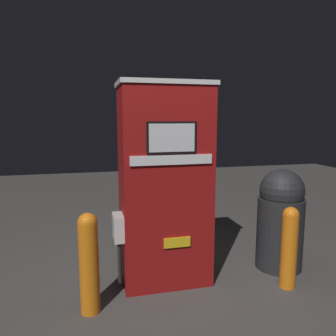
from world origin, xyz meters
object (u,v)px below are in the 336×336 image
at_px(gas_pump, 164,185).
at_px(trash_bin, 280,218).
at_px(safety_bollard_far, 289,245).
at_px(safety_bollard, 89,260).

distance_m(gas_pump, trash_bin, 1.31).
xyz_separation_m(gas_pump, safety_bollard_far, (1.09, -0.42, -0.54)).
bearing_deg(safety_bollard, safety_bollard_far, -1.11).
bearing_deg(safety_bollard_far, gas_pump, 158.76).
relative_size(gas_pump, safety_bollard, 2.26).
xyz_separation_m(gas_pump, safety_bollard, (-0.72, -0.39, -0.51)).
bearing_deg(trash_bin, safety_bollard, -169.75).
distance_m(trash_bin, safety_bollard_far, 0.44).
bearing_deg(safety_bollard_far, safety_bollard, 178.89).
height_order(gas_pump, trash_bin, gas_pump).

